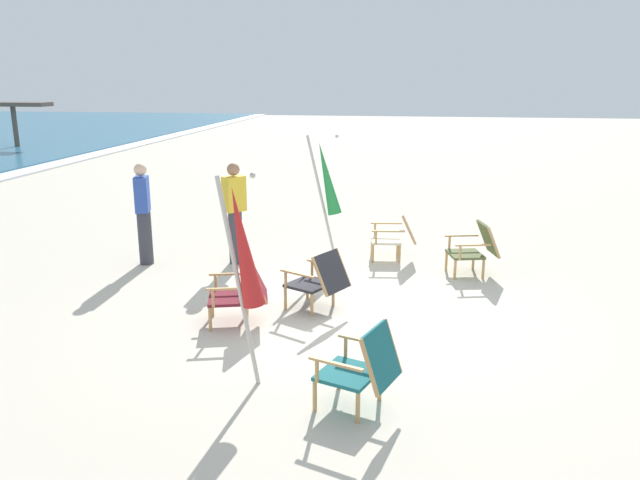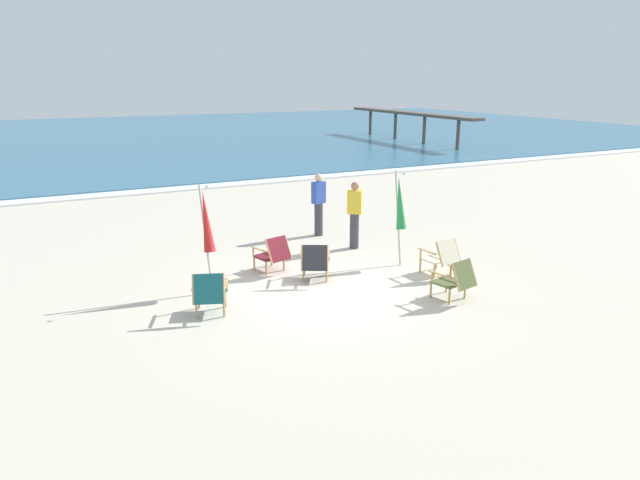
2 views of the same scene
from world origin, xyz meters
The scene contains 13 objects.
ground_plane centered at (0.00, 0.00, 0.00)m, with size 80.00×80.00×0.00m, color beige.
sea centered at (0.00, 31.96, 0.05)m, with size 80.00×40.00×0.10m, color #2D6684.
surf_band centered at (0.00, 11.66, 0.03)m, with size 80.00×1.10×0.06m, color white.
beach_chair_far_center centered at (1.96, -1.53, 0.43)m, with size 0.72×0.82×0.81m.
beach_chair_back_right centered at (-0.47, 1.45, 0.43)m, with size 0.74×0.85×0.80m.
beach_chair_front_left centered at (2.59, -0.30, 0.43)m, with size 0.65×0.79×0.80m.
beach_chair_back_left centered at (0.09, 0.57, 0.43)m, with size 0.84×0.91×0.80m.
beach_chair_front_right centered at (-2.31, -0.21, 0.43)m, with size 0.77×0.83×0.82m.
umbrella_furled_green centered at (2.25, 0.80, 1.35)m, with size 0.33×0.62×2.07m.
umbrella_furled_red centered at (-1.99, 0.96, 1.38)m, with size 0.29×0.45×2.11m.
person_near_chairs centered at (1.69, 3.66, 0.84)m, with size 0.38×0.29×1.63m.
person_by_waterline centered at (1.95, 2.23, 0.84)m, with size 0.39×0.37×1.63m.
pier_distant centered at (16.30, 20.53, 1.69)m, with size 0.90×12.44×1.89m.
Camera 2 is at (-4.68, -9.29, 4.03)m, focal length 32.00 mm.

